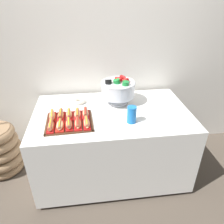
# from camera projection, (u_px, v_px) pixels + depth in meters

# --- Properties ---
(ground_plane) EXTENTS (10.00, 10.00, 0.00)m
(ground_plane) POSITION_uv_depth(u_px,v_px,m) (112.00, 169.00, 2.43)
(ground_plane) COLOR #4C4238
(back_wall) EXTENTS (6.00, 0.10, 2.60)m
(back_wall) POSITION_uv_depth(u_px,v_px,m) (105.00, 42.00, 2.25)
(back_wall) COLOR silver
(back_wall) RESTS_ON ground_plane
(buffet_table) EXTENTS (1.51, 0.90, 0.76)m
(buffet_table) POSITION_uv_depth(u_px,v_px,m) (112.00, 141.00, 2.23)
(buffet_table) COLOR white
(buffet_table) RESTS_ON ground_plane
(floor_vase) EXTENTS (0.49, 0.49, 1.06)m
(floor_vase) POSITION_uv_depth(u_px,v_px,m) (0.00, 150.00, 2.32)
(floor_vase) COLOR #896B4C
(floor_vase) RESTS_ON ground_plane
(serving_tray) EXTENTS (0.42, 0.37, 0.01)m
(serving_tray) POSITION_uv_depth(u_px,v_px,m) (69.00, 122.00, 1.88)
(serving_tray) COLOR #472B19
(serving_tray) RESTS_ON buffet_table
(hot_dog_0) EXTENTS (0.06, 0.18, 0.06)m
(hot_dog_0) POSITION_uv_depth(u_px,v_px,m) (51.00, 126.00, 1.77)
(hot_dog_0) COLOR red
(hot_dog_0) RESTS_ON serving_tray
(hot_dog_1) EXTENTS (0.07, 0.17, 0.06)m
(hot_dog_1) POSITION_uv_depth(u_px,v_px,m) (60.00, 125.00, 1.78)
(hot_dog_1) COLOR red
(hot_dog_1) RESTS_ON serving_tray
(hot_dog_2) EXTENTS (0.07, 0.16, 0.06)m
(hot_dog_2) POSITION_uv_depth(u_px,v_px,m) (69.00, 124.00, 1.79)
(hot_dog_2) COLOR #B21414
(hot_dog_2) RESTS_ON serving_tray
(hot_dog_3) EXTENTS (0.07, 0.17, 0.06)m
(hot_dog_3) POSITION_uv_depth(u_px,v_px,m) (78.00, 124.00, 1.80)
(hot_dog_3) COLOR red
(hot_dog_3) RESTS_ON serving_tray
(hot_dog_4) EXTENTS (0.07, 0.18, 0.06)m
(hot_dog_4) POSITION_uv_depth(u_px,v_px,m) (87.00, 123.00, 1.81)
(hot_dog_4) COLOR #B21414
(hot_dog_4) RESTS_ON serving_tray
(hot_dog_5) EXTENTS (0.08, 0.19, 0.06)m
(hot_dog_5) POSITION_uv_depth(u_px,v_px,m) (52.00, 116.00, 1.91)
(hot_dog_5) COLOR red
(hot_dog_5) RESTS_ON serving_tray
(hot_dog_6) EXTENTS (0.07, 0.17, 0.07)m
(hot_dog_6) POSITION_uv_depth(u_px,v_px,m) (61.00, 115.00, 1.92)
(hot_dog_6) COLOR red
(hot_dog_6) RESTS_ON serving_tray
(hot_dog_7) EXTENTS (0.07, 0.16, 0.06)m
(hot_dog_7) POSITION_uv_depth(u_px,v_px,m) (69.00, 115.00, 1.93)
(hot_dog_7) COLOR #B21414
(hot_dog_7) RESTS_ON serving_tray
(hot_dog_8) EXTENTS (0.07, 0.16, 0.06)m
(hot_dog_8) POSITION_uv_depth(u_px,v_px,m) (77.00, 114.00, 1.94)
(hot_dog_8) COLOR red
(hot_dog_8) RESTS_ON serving_tray
(hot_dog_9) EXTENTS (0.07, 0.16, 0.06)m
(hot_dog_9) POSITION_uv_depth(u_px,v_px,m) (86.00, 113.00, 1.95)
(hot_dog_9) COLOR red
(hot_dog_9) RESTS_ON serving_tray
(punch_bowl) EXTENTS (0.35, 0.35, 0.28)m
(punch_bowl) POSITION_uv_depth(u_px,v_px,m) (118.00, 89.00, 2.13)
(punch_bowl) COLOR silver
(punch_bowl) RESTS_ON buffet_table
(cup_stack) EXTENTS (0.08, 0.08, 0.15)m
(cup_stack) POSITION_uv_depth(u_px,v_px,m) (132.00, 115.00, 1.85)
(cup_stack) COLOR blue
(cup_stack) RESTS_ON buffet_table
(donut) EXTENTS (0.14, 0.14, 0.04)m
(donut) POSITION_uv_depth(u_px,v_px,m) (79.00, 101.00, 2.20)
(donut) COLOR silver
(donut) RESTS_ON buffet_table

